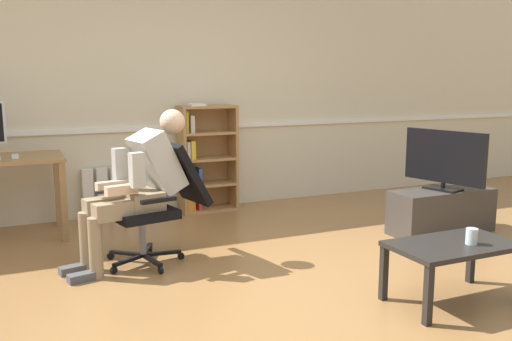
{
  "coord_description": "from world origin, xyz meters",
  "views": [
    {
      "loc": [
        -1.71,
        -3.24,
        1.46
      ],
      "look_at": [
        0.15,
        0.85,
        0.7
      ],
      "focal_mm": 38.78,
      "sensor_mm": 36.0,
      "label": 1
    }
  ],
  "objects_px": {
    "tv_screen": "(444,159)",
    "person_seated": "(138,183)",
    "drinking_glass": "(472,236)",
    "office_chair": "(161,197)",
    "bookshelf": "(204,160)",
    "computer_mouse": "(15,156)",
    "tv_stand": "(441,211)",
    "radiator": "(123,192)",
    "coffee_table": "(453,251)"
  },
  "relations": [
    {
      "from": "tv_stand",
      "to": "coffee_table",
      "type": "distance_m",
      "value": 1.72
    },
    {
      "from": "radiator",
      "to": "office_chair",
      "type": "bearing_deg",
      "value": -89.85
    },
    {
      "from": "person_seated",
      "to": "tv_screen",
      "type": "distance_m",
      "value": 2.82
    },
    {
      "from": "office_chair",
      "to": "radiator",
      "type": "bearing_deg",
      "value": 168.33
    },
    {
      "from": "coffee_table",
      "to": "computer_mouse",
      "type": "bearing_deg",
      "value": 133.6
    },
    {
      "from": "tv_screen",
      "to": "bookshelf",
      "type": "bearing_deg",
      "value": 29.87
    },
    {
      "from": "tv_screen",
      "to": "drinking_glass",
      "type": "xyz_separation_m",
      "value": [
        -1.03,
        -1.37,
        -0.25
      ]
    },
    {
      "from": "radiator",
      "to": "drinking_glass",
      "type": "relative_size",
      "value": 7.95
    },
    {
      "from": "person_seated",
      "to": "coffee_table",
      "type": "relative_size",
      "value": 1.46
    },
    {
      "from": "radiator",
      "to": "tv_stand",
      "type": "height_order",
      "value": "radiator"
    },
    {
      "from": "computer_mouse",
      "to": "radiator",
      "type": "distance_m",
      "value": 1.25
    },
    {
      "from": "tv_stand",
      "to": "person_seated",
      "type": "bearing_deg",
      "value": 174.14
    },
    {
      "from": "radiator",
      "to": "tv_screen",
      "type": "xyz_separation_m",
      "value": [
        2.62,
        -1.87,
        0.44
      ]
    },
    {
      "from": "computer_mouse",
      "to": "tv_stand",
      "type": "height_order",
      "value": "computer_mouse"
    },
    {
      "from": "tv_screen",
      "to": "person_seated",
      "type": "bearing_deg",
      "value": 69.22
    },
    {
      "from": "person_seated",
      "to": "drinking_glass",
      "type": "xyz_separation_m",
      "value": [
        1.77,
        -1.65,
        -0.2
      ]
    },
    {
      "from": "person_seated",
      "to": "drinking_glass",
      "type": "bearing_deg",
      "value": 35.14
    },
    {
      "from": "person_seated",
      "to": "tv_screen",
      "type": "xyz_separation_m",
      "value": [
        2.8,
        -0.29,
        0.06
      ]
    },
    {
      "from": "bookshelf",
      "to": "office_chair",
      "type": "height_order",
      "value": "bookshelf"
    },
    {
      "from": "person_seated",
      "to": "coffee_table",
      "type": "xyz_separation_m",
      "value": [
        1.69,
        -1.59,
        -0.3
      ]
    },
    {
      "from": "tv_screen",
      "to": "drinking_glass",
      "type": "height_order",
      "value": "tv_screen"
    },
    {
      "from": "office_chair",
      "to": "person_seated",
      "type": "xyz_separation_m",
      "value": [
        -0.18,
        -0.04,
        0.13
      ]
    },
    {
      "from": "drinking_glass",
      "to": "radiator",
      "type": "bearing_deg",
      "value": 116.18
    },
    {
      "from": "person_seated",
      "to": "coffee_table",
      "type": "bearing_deg",
      "value": 34.93
    },
    {
      "from": "bookshelf",
      "to": "coffee_table",
      "type": "bearing_deg",
      "value": -78.2
    },
    {
      "from": "radiator",
      "to": "coffee_table",
      "type": "relative_size",
      "value": 1.0
    },
    {
      "from": "computer_mouse",
      "to": "person_seated",
      "type": "relative_size",
      "value": 0.08
    },
    {
      "from": "bookshelf",
      "to": "radiator",
      "type": "distance_m",
      "value": 0.92
    },
    {
      "from": "coffee_table",
      "to": "drinking_glass",
      "type": "xyz_separation_m",
      "value": [
        0.08,
        -0.07,
        0.1
      ]
    },
    {
      "from": "radiator",
      "to": "drinking_glass",
      "type": "distance_m",
      "value": 3.61
    },
    {
      "from": "tv_screen",
      "to": "coffee_table",
      "type": "bearing_deg",
      "value": 124.45
    },
    {
      "from": "office_chair",
      "to": "person_seated",
      "type": "bearing_deg",
      "value": -90.0
    },
    {
      "from": "radiator",
      "to": "tv_screen",
      "type": "height_order",
      "value": "tv_screen"
    },
    {
      "from": "office_chair",
      "to": "drinking_glass",
      "type": "distance_m",
      "value": 2.32
    },
    {
      "from": "office_chair",
      "to": "coffee_table",
      "type": "xyz_separation_m",
      "value": [
        1.5,
        -1.63,
        -0.17
      ]
    },
    {
      "from": "coffee_table",
      "to": "drinking_glass",
      "type": "bearing_deg",
      "value": -38.53
    },
    {
      "from": "radiator",
      "to": "tv_stand",
      "type": "distance_m",
      "value": 3.22
    },
    {
      "from": "tv_stand",
      "to": "drinking_glass",
      "type": "distance_m",
      "value": 1.73
    },
    {
      "from": "tv_screen",
      "to": "coffee_table",
      "type": "distance_m",
      "value": 1.75
    },
    {
      "from": "tv_stand",
      "to": "tv_screen",
      "type": "relative_size",
      "value": 1.27
    },
    {
      "from": "radiator",
      "to": "drinking_glass",
      "type": "xyz_separation_m",
      "value": [
        1.59,
        -3.24,
        0.19
      ]
    },
    {
      "from": "person_seated",
      "to": "drinking_glass",
      "type": "height_order",
      "value": "person_seated"
    },
    {
      "from": "bookshelf",
      "to": "tv_stand",
      "type": "distance_m",
      "value": 2.52
    },
    {
      "from": "computer_mouse",
      "to": "office_chair",
      "type": "height_order",
      "value": "office_chair"
    },
    {
      "from": "computer_mouse",
      "to": "radiator",
      "type": "xyz_separation_m",
      "value": [
        1.03,
        0.51,
        -0.51
      ]
    },
    {
      "from": "coffee_table",
      "to": "radiator",
      "type": "bearing_deg",
      "value": 115.44
    },
    {
      "from": "bookshelf",
      "to": "person_seated",
      "type": "xyz_separation_m",
      "value": [
        -1.05,
        -1.48,
        0.08
      ]
    },
    {
      "from": "office_chair",
      "to": "drinking_glass",
      "type": "xyz_separation_m",
      "value": [
        1.59,
        -1.69,
        -0.07
      ]
    },
    {
      "from": "computer_mouse",
      "to": "drinking_glass",
      "type": "xyz_separation_m",
      "value": [
        2.62,
        -2.73,
        -0.32
      ]
    },
    {
      "from": "tv_stand",
      "to": "tv_screen",
      "type": "distance_m",
      "value": 0.5
    }
  ]
}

